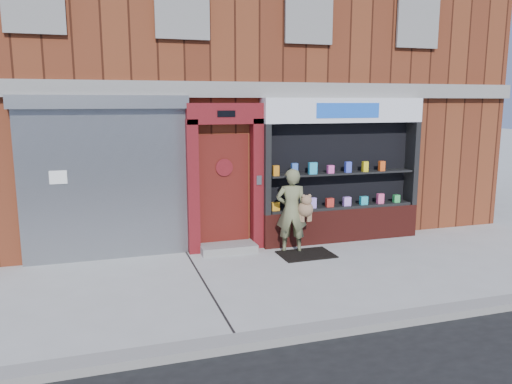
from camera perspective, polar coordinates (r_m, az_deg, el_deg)
name	(u,v)px	position (r m, az deg, el deg)	size (l,w,h in m)	color
ground	(295,276)	(8.64, 4.51, -9.51)	(80.00, 80.00, 0.00)	#9E9E99
curb	(357,325)	(6.83, 11.50, -14.72)	(60.00, 0.30, 0.12)	gray
building	(214,61)	(13.91, -4.82, 14.68)	(12.00, 8.16, 8.00)	#5C2615
shutter_bay	(105,169)	(9.54, -16.91, 2.58)	(3.10, 0.30, 3.04)	gray
red_door_bay	(225,178)	(9.79, -3.54, 1.65)	(1.52, 0.58, 2.90)	#5A0F14
pharmacy_bay	(341,177)	(10.63, 9.70, 1.74)	(3.50, 0.41, 3.00)	#571A14
woman	(293,210)	(9.78, 4.23, -2.08)	(0.76, 0.56, 1.66)	#6A6D47
doormat	(306,254)	(9.77, 5.75, -7.11)	(1.03, 0.72, 0.03)	black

